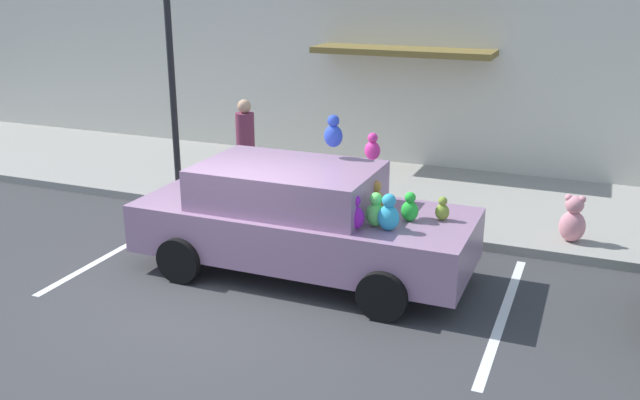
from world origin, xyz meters
The scene contains 9 objects.
ground_plane centered at (0.00, 0.00, 0.00)m, with size 60.00×60.00×0.00m, color #38383A.
sidewalk centered at (0.00, 5.00, 0.07)m, with size 24.00×4.00×0.15m, color gray.
storefront_building centered at (0.01, 7.14, 3.19)m, with size 24.00×1.25×6.40m.
parking_stripe_front centered at (3.54, 1.00, 0.00)m, with size 0.12×3.60×0.01m, color silver.
parking_stripe_rear centered at (-2.22, 1.00, 0.00)m, with size 0.12×3.60×0.01m, color silver.
plush_covered_car centered at (0.69, 1.24, 0.80)m, with size 4.65×2.03×2.16m.
teddy_bear_on_sidewalk centered at (4.16, 3.54, 0.49)m, with size 0.39×0.32×0.74m.
street_lamp_post centered at (-2.80, 3.50, 2.71)m, with size 0.28×0.28×4.22m.
pedestrian_near_shopfront centered at (-1.64, 4.02, 0.95)m, with size 0.34×0.34×1.70m.
Camera 1 is at (4.40, -7.07, 4.07)m, focal length 39.26 mm.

